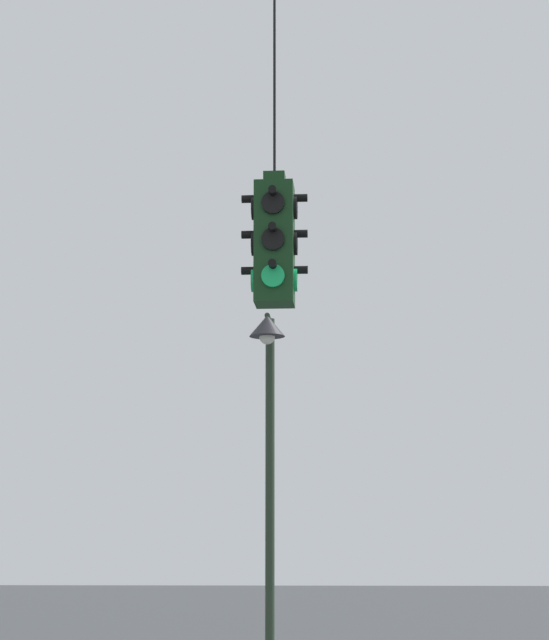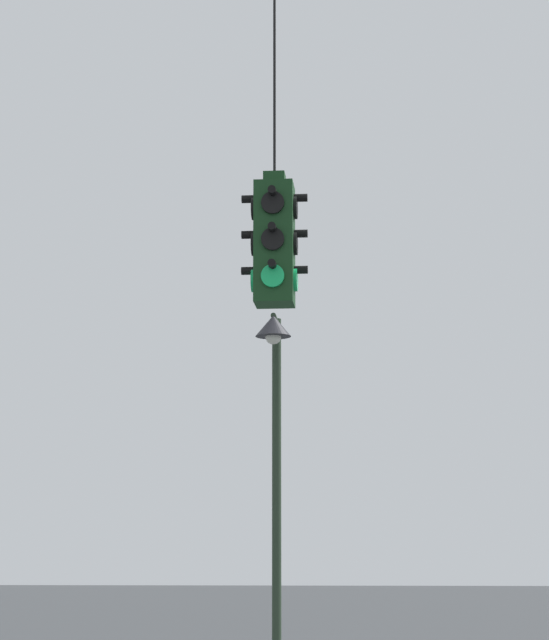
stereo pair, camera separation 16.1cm
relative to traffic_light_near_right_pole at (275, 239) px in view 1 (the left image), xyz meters
The scene contains 2 objects.
traffic_light_near_right_pole is the anchor object (origin of this frame).
street_lamp 5.55m from the traffic_light_near_right_pole, 94.86° to the left, with size 0.46×0.80×5.26m.
Camera 1 is at (-1.10, -10.70, 2.10)m, focal length 70.00 mm.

